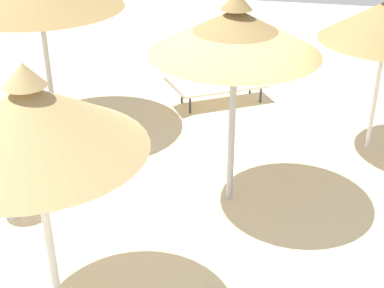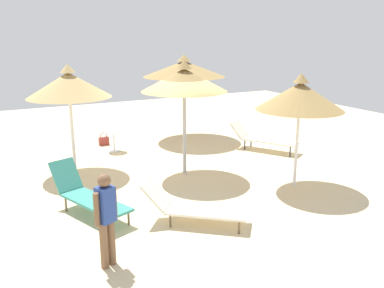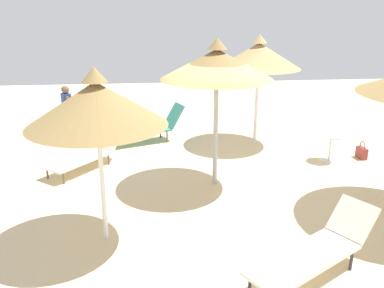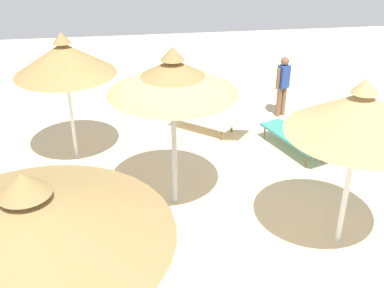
% 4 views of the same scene
% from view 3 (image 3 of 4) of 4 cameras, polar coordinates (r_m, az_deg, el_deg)
% --- Properties ---
extents(ground, '(24.00, 24.00, 0.10)m').
position_cam_3_polar(ground, '(8.86, 4.03, -5.40)').
color(ground, beige).
extents(parasol_umbrella_near_left, '(2.06, 2.06, 2.75)m').
position_cam_3_polar(parasol_umbrella_near_left, '(6.06, -13.13, 5.46)').
color(parasol_umbrella_near_left, white).
rests_on(parasol_umbrella_near_left, ground).
extents(parasol_umbrella_edge, '(2.16, 2.16, 2.88)m').
position_cam_3_polar(parasol_umbrella_edge, '(10.86, 9.26, 12.00)').
color(parasol_umbrella_edge, white).
rests_on(parasol_umbrella_edge, ground).
extents(parasol_umbrella_back, '(2.20, 2.20, 2.99)m').
position_cam_3_polar(parasol_umbrella_back, '(8.03, 3.47, 10.97)').
color(parasol_umbrella_back, '#B2B2B7').
rests_on(parasol_umbrella_back, ground).
extents(lounge_chair_near_right, '(1.78, 1.98, 0.82)m').
position_cam_3_polar(lounge_chair_near_right, '(9.71, -14.21, -1.16)').
color(lounge_chair_near_right, silver).
rests_on(lounge_chair_near_right, ground).
extents(lounge_chair_far_right, '(2.21, 1.28, 0.98)m').
position_cam_3_polar(lounge_chair_far_right, '(11.22, -6.06, 2.34)').
color(lounge_chair_far_right, teal).
rests_on(lounge_chair_far_right, ground).
extents(lounge_chair_front, '(2.18, 1.65, 0.83)m').
position_cam_3_polar(lounge_chair_front, '(6.02, 16.88, -13.80)').
color(lounge_chair_front, silver).
rests_on(lounge_chair_front, ground).
extents(person_standing_far_left, '(0.30, 0.41, 1.57)m').
position_cam_3_polar(person_standing_far_left, '(11.50, -16.91, 4.37)').
color(person_standing_far_left, brown).
rests_on(person_standing_far_left, ground).
extents(handbag, '(0.16, 0.33, 0.44)m').
position_cam_3_polar(handbag, '(10.87, 22.47, -1.07)').
color(handbag, maroon).
rests_on(handbag, ground).
extents(side_table_round, '(0.58, 0.58, 0.64)m').
position_cam_3_polar(side_table_round, '(10.32, 18.67, 0.06)').
color(side_table_round, silver).
rests_on(side_table_round, ground).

